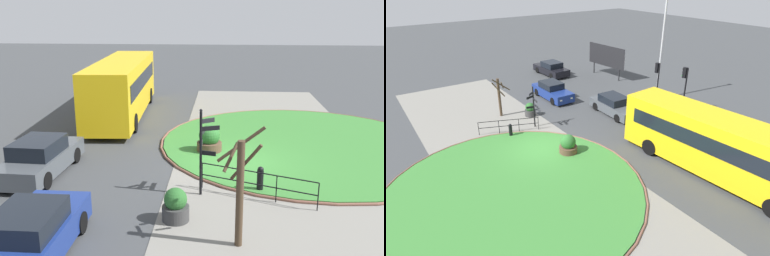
% 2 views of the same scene
% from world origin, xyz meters
% --- Properties ---
extents(ground, '(120.00, 120.00, 0.00)m').
position_xyz_m(ground, '(0.00, 0.00, 0.00)').
color(ground, '#3D3F42').
extents(sidewalk_paving, '(32.00, 8.43, 0.02)m').
position_xyz_m(sidewalk_paving, '(0.00, -1.79, 0.01)').
color(sidewalk_paving, gray).
rests_on(sidewalk_paving, ground).
extents(grass_island, '(13.14, 13.14, 0.10)m').
position_xyz_m(grass_island, '(2.92, -3.28, 0.05)').
color(grass_island, '#387A33').
rests_on(grass_island, ground).
extents(grass_kerb_ring, '(13.45, 13.45, 0.11)m').
position_xyz_m(grass_kerb_ring, '(2.92, -3.28, 0.06)').
color(grass_kerb_ring, brown).
rests_on(grass_kerb_ring, ground).
extents(signpost_directional, '(0.87, 0.67, 3.03)m').
position_xyz_m(signpost_directional, '(-3.12, 1.13, 1.74)').
color(signpost_directional, black).
rests_on(signpost_directional, ground).
extents(bollard_foreground, '(0.23, 0.23, 0.93)m').
position_xyz_m(bollard_foreground, '(-2.78, -0.86, 0.48)').
color(bollard_foreground, black).
rests_on(bollard_foreground, ground).
extents(railing_grass_edge, '(1.57, 3.76, 0.97)m').
position_xyz_m(railing_grass_edge, '(-3.39, -0.69, 0.63)').
color(railing_grass_edge, black).
rests_on(railing_grass_edge, ground).
extents(bus_yellow, '(11.41, 3.16, 3.29)m').
position_xyz_m(bus_yellow, '(7.78, 6.42, 1.77)').
color(bus_yellow, yellow).
rests_on(bus_yellow, ground).
extents(car_near_lane, '(4.46, 1.77, 1.44)m').
position_xyz_m(car_near_lane, '(-7.47, 5.23, 0.66)').
color(car_near_lane, navy).
rests_on(car_near_lane, ground).
extents(car_far_lane, '(4.56, 2.02, 1.42)m').
position_xyz_m(car_far_lane, '(-13.64, 8.82, 0.65)').
color(car_far_lane, black).
rests_on(car_far_lane, ground).
extents(car_trailing, '(4.54, 1.95, 1.44)m').
position_xyz_m(car_trailing, '(-1.76, 7.41, 0.66)').
color(car_trailing, '#474C51').
rests_on(car_trailing, ground).
extents(traffic_light_near, '(0.49, 0.29, 3.73)m').
position_xyz_m(traffic_light_near, '(1.34, 11.47, 2.73)').
color(traffic_light_near, black).
rests_on(traffic_light_near, ground).
extents(traffic_light_far, '(0.49, 0.28, 3.58)m').
position_xyz_m(traffic_light_far, '(-1.11, 11.22, 2.63)').
color(traffic_light_far, black).
rests_on(traffic_light_far, ground).
extents(lamppost_tall, '(0.32, 0.32, 8.88)m').
position_xyz_m(lamppost_tall, '(-1.99, 12.41, 4.74)').
color(lamppost_tall, '#B7B7BC').
rests_on(lamppost_tall, ground).
extents(billboard_left, '(5.03, 0.58, 3.26)m').
position_xyz_m(billboard_left, '(-9.73, 13.16, 2.16)').
color(billboard_left, black).
rests_on(billboard_left, ground).
extents(planter_near_signpost, '(1.10, 1.10, 1.25)m').
position_xyz_m(planter_near_signpost, '(1.31, 1.06, 0.56)').
color(planter_near_signpost, brown).
rests_on(planter_near_signpost, ground).
extents(planter_kerbside, '(0.83, 0.83, 1.06)m').
position_xyz_m(planter_kerbside, '(-5.14, 1.84, 0.48)').
color(planter_kerbside, '#383838').
rests_on(planter_kerbside, ground).
extents(street_tree_bare, '(0.82, 1.29, 3.21)m').
position_xyz_m(street_tree_bare, '(-6.33, -0.01, 1.69)').
color(street_tree_bare, '#423323').
rests_on(street_tree_bare, ground).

